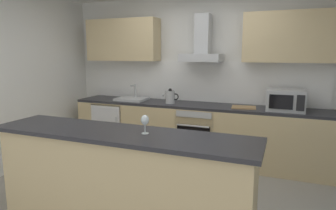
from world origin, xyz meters
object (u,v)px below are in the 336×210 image
sink (132,99)px  kettle (170,97)px  range_hood (202,47)px  oven (198,132)px  wine_glass (145,121)px  refrigerator (115,126)px  chopping_board (244,107)px  microwave (286,100)px

sink → kettle: sink is taller
sink → kettle: (0.71, -0.04, 0.08)m
kettle → range_hood: size_ratio=0.40×
oven → wine_glass: size_ratio=4.50×
kettle → wine_glass: size_ratio=1.62×
sink → wine_glass: size_ratio=2.81×
sink → refrigerator: bearing=-177.8°
oven → chopping_board: size_ratio=2.35×
microwave → wine_glass: 2.29m
kettle → chopping_board: 1.15m
kettle → refrigerator: bearing=178.3°
refrigerator → wine_glass: bearing=-51.4°
wine_glass → oven: bearing=91.0°
oven → sink: size_ratio=1.60×
refrigerator → wine_glass: 2.60m
microwave → wine_glass: bearing=-122.0°
refrigerator → chopping_board: bearing=-0.5°
chopping_board → kettle: bearing=-179.5°
refrigerator → kettle: size_ratio=2.94×
range_hood → wine_glass: size_ratio=4.05×
microwave → wine_glass: size_ratio=2.81×
kettle → sink: bearing=176.4°
microwave → kettle: (-1.71, -0.01, -0.04)m
refrigerator → microwave: microwave is taller
microwave → sink: bearing=179.1°
oven → range_hood: (0.00, 0.13, 1.33)m
sink → wine_glass: sink is taller
wine_glass → chopping_board: 2.06m
oven → kettle: kettle is taller
refrigerator → kettle: bearing=-1.7°
oven → sink: sink is taller
range_hood → chopping_board: size_ratio=2.12×
oven → chopping_board: (0.68, -0.02, 0.45)m
refrigerator → microwave: size_ratio=1.70×
kettle → range_hood: 0.92m
range_hood → chopping_board: (0.68, -0.15, -0.88)m
kettle → wine_glass: kettle is taller
microwave → sink: (-2.43, 0.04, -0.12)m
oven → wine_glass: 2.06m
sink → range_hood: 1.46m
refrigerator → range_hood: bearing=4.9°
refrigerator → sink: bearing=2.2°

